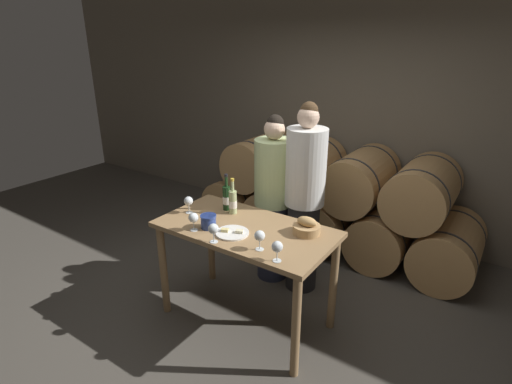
# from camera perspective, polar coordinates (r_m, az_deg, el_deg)

# --- Properties ---
(ground_plane) EXTENTS (10.00, 10.00, 0.00)m
(ground_plane) POSITION_cam_1_polar(r_m,az_deg,el_deg) (3.65, -1.38, -17.53)
(ground_plane) COLOR #4C473F
(stone_wall_back) EXTENTS (10.00, 0.12, 3.20)m
(stone_wall_back) POSITION_cam_1_polar(r_m,az_deg,el_deg) (4.93, 14.43, 12.60)
(stone_wall_back) COLOR #706656
(stone_wall_back) RESTS_ON ground_plane
(barrel_stack) EXTENTS (3.18, 0.94, 1.17)m
(barrel_stack) POSITION_cam_1_polar(r_m,az_deg,el_deg) (4.66, 10.71, -1.04)
(barrel_stack) COLOR tan
(barrel_stack) RESTS_ON ground_plane
(tasting_table) EXTENTS (1.41, 0.75, 0.88)m
(tasting_table) POSITION_cam_1_polar(r_m,az_deg,el_deg) (3.23, -1.50, -7.06)
(tasting_table) COLOR #99754C
(tasting_table) RESTS_ON ground_plane
(person_left) EXTENTS (0.36, 0.36, 1.65)m
(person_left) POSITION_cam_1_polar(r_m,az_deg,el_deg) (3.82, 2.48, -1.17)
(person_left) COLOR #2D334C
(person_left) RESTS_ON ground_plane
(person_right) EXTENTS (0.36, 0.36, 1.79)m
(person_right) POSITION_cam_1_polar(r_m,az_deg,el_deg) (3.64, 6.92, -1.14)
(person_right) COLOR #232326
(person_right) RESTS_ON ground_plane
(wine_bottle_red) EXTENTS (0.07, 0.07, 0.33)m
(wine_bottle_red) POSITION_cam_1_polar(r_m,az_deg,el_deg) (3.45, -4.22, -0.80)
(wine_bottle_red) COLOR #193819
(wine_bottle_red) RESTS_ON tasting_table
(wine_bottle_white) EXTENTS (0.07, 0.07, 0.31)m
(wine_bottle_white) POSITION_cam_1_polar(r_m,az_deg,el_deg) (3.38, -3.33, -1.37)
(wine_bottle_white) COLOR #ADBC7F
(wine_bottle_white) RESTS_ON tasting_table
(blue_crock) EXTENTS (0.13, 0.13, 0.11)m
(blue_crock) POSITION_cam_1_polar(r_m,az_deg,el_deg) (3.15, -6.81, -4.13)
(blue_crock) COLOR navy
(blue_crock) RESTS_ON tasting_table
(bread_basket) EXTENTS (0.21, 0.21, 0.14)m
(bread_basket) POSITION_cam_1_polar(r_m,az_deg,el_deg) (3.08, 7.24, -5.01)
(bread_basket) COLOR tan
(bread_basket) RESTS_ON tasting_table
(cheese_plate) EXTENTS (0.26, 0.26, 0.04)m
(cheese_plate) POSITION_cam_1_polar(r_m,az_deg,el_deg) (3.07, -3.42, -5.82)
(cheese_plate) COLOR white
(cheese_plate) RESTS_ON tasting_table
(wine_glass_far_left) EXTENTS (0.08, 0.08, 0.15)m
(wine_glass_far_left) POSITION_cam_1_polar(r_m,az_deg,el_deg) (3.43, -9.63, -1.33)
(wine_glass_far_left) COLOR white
(wine_glass_far_left) RESTS_ON tasting_table
(wine_glass_left) EXTENTS (0.08, 0.08, 0.15)m
(wine_glass_left) POSITION_cam_1_polar(r_m,az_deg,el_deg) (3.11, -8.93, -3.69)
(wine_glass_left) COLOR white
(wine_glass_left) RESTS_ON tasting_table
(wine_glass_center) EXTENTS (0.08, 0.08, 0.15)m
(wine_glass_center) POSITION_cam_1_polar(r_m,az_deg,el_deg) (2.92, -6.11, -5.30)
(wine_glass_center) COLOR white
(wine_glass_center) RESTS_ON tasting_table
(wine_glass_right) EXTENTS (0.08, 0.08, 0.15)m
(wine_glass_right) POSITION_cam_1_polar(r_m,az_deg,el_deg) (2.80, 0.53, -6.34)
(wine_glass_right) COLOR white
(wine_glass_right) RESTS_ON tasting_table
(wine_glass_far_right) EXTENTS (0.08, 0.08, 0.15)m
(wine_glass_far_right) POSITION_cam_1_polar(r_m,az_deg,el_deg) (2.67, 3.05, -7.87)
(wine_glass_far_right) COLOR white
(wine_glass_far_right) RESTS_ON tasting_table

